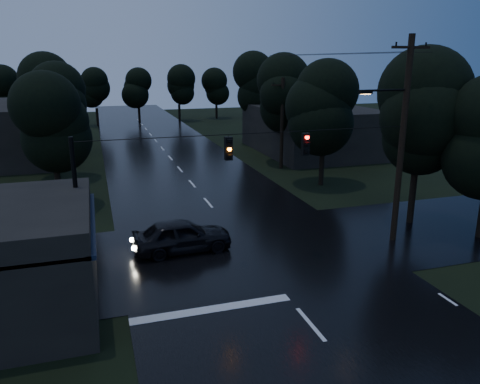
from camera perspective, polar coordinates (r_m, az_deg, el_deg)
main_road at (r=39.51m, az=-7.33°, el=2.72°), size 12.00×120.00×0.02m
cross_street at (r=22.79m, az=0.89°, el=-7.03°), size 60.00×9.00×0.02m
building_far_right at (r=47.21m, az=8.75°, el=7.51°), size 10.00×14.00×4.40m
building_far_left at (r=48.92m, az=-26.12°, el=6.74°), size 10.00×16.00×5.00m
utility_pole_main at (r=23.84m, az=19.01°, el=6.30°), size 3.50×0.30×10.00m
utility_pole_far at (r=39.23m, az=5.15°, el=8.45°), size 2.00×0.30×7.50m
anchor_pole_left at (r=19.84m, az=-19.16°, el=-2.23°), size 0.18×0.18×6.00m
span_signals at (r=20.56m, az=3.32°, el=5.70°), size 15.00×0.37×1.12m
tree_corner_near at (r=26.89m, az=21.16°, el=8.67°), size 4.48×4.48×9.44m
tree_left_a at (r=30.25m, az=-22.01°, el=7.82°), size 3.92×3.92×8.26m
tree_left_b at (r=38.19m, az=-22.16°, el=9.81°), size 4.20×4.20×8.85m
tree_left_c at (r=48.16m, az=-22.09°, el=11.27°), size 4.48×4.48×9.44m
tree_right_a at (r=33.93m, az=10.25°, el=10.09°), size 4.20×4.20×8.85m
tree_right_b at (r=41.36m, az=5.84°, el=11.76°), size 4.48×4.48×9.44m
tree_right_c at (r=50.87m, az=1.97°, el=12.99°), size 4.76×4.76×10.03m
car at (r=22.48m, az=-7.07°, el=-5.29°), size 4.75×2.07×1.59m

